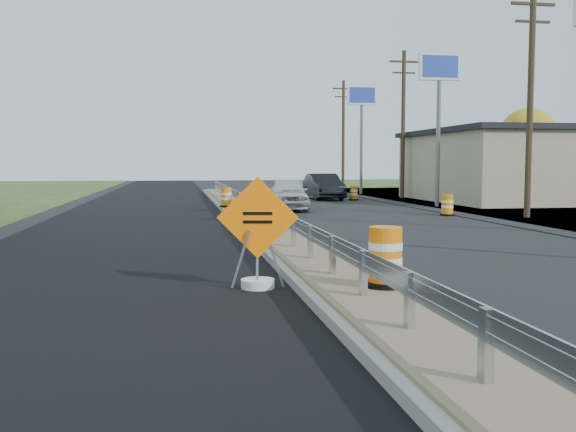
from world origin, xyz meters
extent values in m
plane|color=black|center=(0.00, 0.00, 0.00)|extent=(140.00, 140.00, 0.00)
cube|color=black|center=(-4.40, 10.00, 0.01)|extent=(7.20, 120.00, 0.01)
cube|color=gray|center=(0.00, 8.00, 0.09)|extent=(1.60, 55.00, 0.18)
cube|color=brown|center=(0.00, 8.00, 0.20)|extent=(1.25, 55.00, 0.05)
cube|color=silver|center=(0.00, -10.00, 0.58)|extent=(0.10, 0.15, 0.70)
cube|color=silver|center=(0.00, -8.00, 0.58)|extent=(0.10, 0.15, 0.70)
cube|color=silver|center=(0.00, -6.00, 0.58)|extent=(0.10, 0.15, 0.70)
cube|color=silver|center=(0.00, -4.00, 0.58)|extent=(0.10, 0.15, 0.70)
cube|color=silver|center=(0.00, -2.00, 0.58)|extent=(0.10, 0.15, 0.70)
cube|color=silver|center=(0.00, 0.00, 0.58)|extent=(0.10, 0.15, 0.70)
cube|color=silver|center=(0.00, 2.00, 0.58)|extent=(0.10, 0.15, 0.70)
cube|color=silver|center=(0.00, 4.00, 0.58)|extent=(0.10, 0.15, 0.70)
cube|color=silver|center=(0.00, 6.00, 0.58)|extent=(0.10, 0.15, 0.70)
cube|color=silver|center=(0.00, 8.00, 0.58)|extent=(0.10, 0.15, 0.70)
cube|color=silver|center=(0.00, 10.00, 0.58)|extent=(0.10, 0.15, 0.70)
cube|color=silver|center=(0.00, 12.00, 0.58)|extent=(0.10, 0.15, 0.70)
cube|color=silver|center=(0.00, 14.00, 0.58)|extent=(0.10, 0.15, 0.70)
cube|color=silver|center=(0.00, 16.00, 0.58)|extent=(0.10, 0.15, 0.70)
cube|color=silver|center=(0.00, 18.00, 0.58)|extent=(0.10, 0.15, 0.70)
cube|color=silver|center=(0.00, 20.00, 0.58)|extent=(0.10, 0.15, 0.70)
cube|color=silver|center=(0.00, 22.00, 0.58)|extent=(0.10, 0.15, 0.70)
cube|color=silver|center=(0.00, 24.00, 0.58)|extent=(0.10, 0.15, 0.70)
cube|color=silver|center=(0.00, 26.00, 0.58)|extent=(0.10, 0.15, 0.70)
cube|color=silver|center=(0.00, 28.00, 0.58)|extent=(0.10, 0.15, 0.70)
cube|color=silver|center=(0.00, 30.00, 0.58)|extent=(0.10, 0.15, 0.70)
cube|color=silver|center=(0.00, 32.00, 0.58)|extent=(0.10, 0.15, 0.70)
cube|color=silver|center=(0.00, 9.00, 0.78)|extent=(0.04, 46.00, 0.34)
cube|color=silver|center=(0.00, 9.00, 0.70)|extent=(0.06, 46.00, 0.03)
cube|color=silver|center=(0.00, 9.00, 0.86)|extent=(0.06, 46.00, 0.03)
cube|color=tan|center=(21.00, 20.00, 2.00)|extent=(18.00, 12.00, 4.00)
cube|color=black|center=(21.00, 20.00, 4.12)|extent=(18.50, 12.50, 0.30)
cube|color=black|center=(12.05, 20.00, 1.60)|extent=(0.08, 7.20, 2.20)
cylinder|color=slate|center=(10.50, 16.00, 3.40)|extent=(0.22, 0.22, 6.80)
cube|color=white|center=(10.50, 16.00, 7.20)|extent=(2.20, 0.25, 1.40)
cube|color=#263FB2|center=(10.50, 16.00, 7.20)|extent=(1.90, 0.30, 1.10)
cylinder|color=slate|center=(10.50, 30.00, 3.40)|extent=(0.22, 0.22, 6.80)
cube|color=white|center=(10.50, 30.00, 7.20)|extent=(2.20, 0.25, 1.40)
cube|color=#263FB2|center=(10.50, 30.00, 7.20)|extent=(1.90, 0.30, 1.10)
cylinder|color=#473523|center=(11.50, 9.00, 4.70)|extent=(0.26, 0.26, 9.40)
cube|color=#473523|center=(11.50, 9.00, 8.70)|extent=(1.90, 0.12, 0.12)
cube|color=#473523|center=(11.50, 9.00, 8.00)|extent=(1.50, 0.10, 0.10)
cylinder|color=#473523|center=(11.50, 24.00, 4.70)|extent=(0.26, 0.26, 9.40)
cube|color=#473523|center=(11.50, 24.00, 8.70)|extent=(1.90, 0.12, 0.12)
cube|color=#473523|center=(11.50, 24.00, 8.00)|extent=(1.50, 0.10, 0.10)
cylinder|color=#473523|center=(11.50, 39.00, 4.70)|extent=(0.26, 0.26, 9.40)
cube|color=#473523|center=(11.50, 39.00, 8.70)|extent=(1.90, 0.12, 0.12)
cube|color=#473523|center=(11.50, 39.00, 8.00)|extent=(1.50, 0.10, 0.10)
cylinder|color=#473523|center=(26.00, 34.00, 1.54)|extent=(0.36, 0.36, 3.08)
sphere|color=gold|center=(26.00, 34.00, 4.55)|extent=(4.62, 4.62, 4.62)
cylinder|color=white|center=(-1.41, -4.06, 0.09)|extent=(0.62, 0.62, 0.18)
cube|color=slate|center=(-1.71, -4.06, 0.55)|extent=(0.37, 0.11, 1.06)
cube|color=slate|center=(-1.10, -4.06, 0.55)|extent=(0.37, 0.11, 1.06)
cube|color=slate|center=(-1.41, -4.01, 0.55)|extent=(0.09, 0.28, 1.08)
cube|color=#FF6D05|center=(-1.41, -4.06, 1.30)|extent=(1.46, 0.29, 1.48)
cube|color=black|center=(-1.41, -4.09, 1.37)|extent=(0.52, 0.10, 0.05)
cube|color=black|center=(-1.41, -4.09, 1.22)|extent=(0.52, 0.10, 0.05)
cylinder|color=black|center=(0.55, -5.41, 0.28)|extent=(0.68, 0.68, 0.09)
cylinder|color=orange|center=(0.55, -5.41, 0.75)|extent=(0.54, 0.54, 0.95)
cylinder|color=white|center=(0.55, -5.41, 0.91)|extent=(0.56, 0.56, 0.12)
cylinder|color=white|center=(0.55, -5.41, 0.66)|extent=(0.56, 0.56, 0.12)
cylinder|color=black|center=(-0.08, 9.15, 0.27)|extent=(0.66, 0.66, 0.09)
cylinder|color=orange|center=(-0.08, 9.15, 0.74)|extent=(0.53, 0.53, 0.92)
cylinder|color=white|center=(-0.08, 9.15, 0.89)|extent=(0.54, 0.54, 0.12)
cylinder|color=white|center=(-0.08, 9.15, 0.65)|extent=(0.54, 0.54, 0.12)
cylinder|color=black|center=(-0.55, 14.58, 0.27)|extent=(0.60, 0.60, 0.08)
cylinder|color=orange|center=(-0.55, 14.58, 0.69)|extent=(0.48, 0.48, 0.85)
cylinder|color=white|center=(-0.55, 14.58, 0.83)|extent=(0.50, 0.50, 0.11)
cylinder|color=white|center=(-0.55, 14.58, 0.61)|extent=(0.50, 0.50, 0.11)
cylinder|color=black|center=(8.71, 10.66, 0.04)|extent=(0.62, 0.62, 0.08)
cylinder|color=orange|center=(8.71, 10.66, 0.47)|extent=(0.49, 0.49, 0.86)
cylinder|color=white|center=(8.71, 10.66, 0.62)|extent=(0.51, 0.51, 0.11)
cylinder|color=white|center=(8.71, 10.66, 0.39)|extent=(0.51, 0.51, 0.11)
cylinder|color=black|center=(7.88, 22.61, 0.04)|extent=(0.58, 0.58, 0.08)
cylinder|color=orange|center=(7.88, 22.61, 0.45)|extent=(0.47, 0.47, 0.82)
cylinder|color=white|center=(7.88, 22.61, 0.58)|extent=(0.48, 0.48, 0.11)
cylinder|color=white|center=(7.88, 22.61, 0.37)|extent=(0.48, 0.48, 0.11)
cylinder|color=black|center=(7.00, 26.20, 0.04)|extent=(0.59, 0.59, 0.08)
cylinder|color=#DB4709|center=(7.00, 26.20, 0.45)|extent=(0.47, 0.47, 0.83)
cylinder|color=white|center=(7.00, 26.20, 0.59)|extent=(0.49, 0.49, 0.11)
cylinder|color=white|center=(7.00, 26.20, 0.37)|extent=(0.49, 0.49, 0.11)
imported|color=silver|center=(2.48, 15.20, 0.79)|extent=(2.34, 4.80, 1.58)
imported|color=black|center=(6.25, 23.81, 0.81)|extent=(1.78, 4.93, 1.62)
camera|label=1|loc=(-2.83, -15.46, 2.27)|focal=40.00mm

